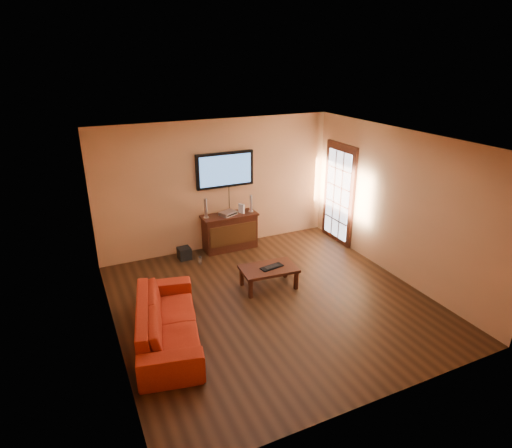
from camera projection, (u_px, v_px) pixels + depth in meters
ground_plane at (272, 301)px, 7.18m from camera, size 5.00×5.00×0.00m
room_walls at (256, 195)px, 7.08m from camera, size 5.00×5.00×5.00m
french_door at (339, 195)px, 9.19m from camera, size 0.07×1.02×2.22m
media_console at (230, 232)px, 9.01m from camera, size 1.17×0.45×0.77m
television at (225, 170)px, 8.68m from camera, size 1.23×0.08×0.73m
coffee_table at (269, 270)px, 7.51m from camera, size 1.01×0.66×0.39m
sofa at (167, 315)px, 6.08m from camera, size 1.04×2.21×0.83m
speaker_left at (206, 209)px, 8.64m from camera, size 0.11×0.11×0.41m
speaker_right at (251, 204)px, 8.98m from camera, size 0.10×0.10×0.37m
av_receiver at (228, 213)px, 8.84m from camera, size 0.40×0.35×0.08m
game_console at (241, 209)px, 8.92m from camera, size 0.10×0.15×0.20m
subwoofer at (184, 253)px, 8.64m from camera, size 0.26×0.26×0.24m
bottle at (200, 260)px, 8.42m from camera, size 0.06×0.06×0.18m
keyboard at (272, 267)px, 7.49m from camera, size 0.44×0.22×0.03m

